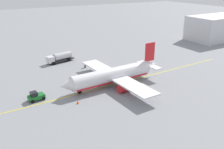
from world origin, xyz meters
TOP-DOWN VIEW (x-y plane):
  - ground_plane at (0.00, 0.00)m, footprint 400.00×400.00m
  - airplane at (-0.48, -0.02)m, footprint 29.73×29.58m
  - fuel_tanker at (5.17, -25.58)m, footprint 9.78×4.28m
  - pushback_tug at (19.48, -1.38)m, footprint 3.82×2.70m
  - refueling_worker at (0.26, -16.30)m, footprint 0.63×0.56m
  - safety_cone_nose at (11.86, 5.03)m, footprint 0.63×0.63m
  - distant_hangar at (-70.42, -22.01)m, footprint 29.91×15.21m
  - taxi_line_marking at (0.00, 0.00)m, footprint 83.64×3.75m

SIDE VIEW (x-z plane):
  - ground_plane at x=0.00m, z-range 0.00..0.00m
  - taxi_line_marking at x=0.00m, z-range 0.00..0.01m
  - safety_cone_nose at x=11.86m, z-range 0.00..0.70m
  - refueling_worker at x=0.26m, z-range -0.03..1.68m
  - pushback_tug at x=19.48m, z-range -0.09..2.11m
  - fuel_tanker at x=5.17m, z-range 0.14..3.29m
  - airplane at x=-0.48m, z-range -2.18..7.55m
  - distant_hangar at x=-70.42m, z-range -0.01..10.70m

